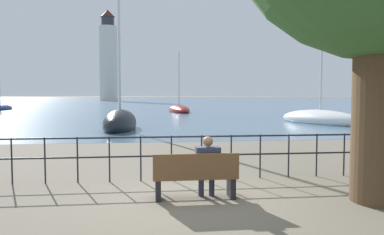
# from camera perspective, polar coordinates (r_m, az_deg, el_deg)

# --- Properties ---
(ground_plane) EXTENTS (1000.00, 1000.00, 0.00)m
(ground_plane) POSITION_cam_1_polar(r_m,az_deg,el_deg) (7.40, 0.47, -12.20)
(ground_plane) COLOR #706656
(harbor_water) EXTENTS (600.00, 300.00, 0.01)m
(harbor_water) POSITION_cam_1_polar(r_m,az_deg,el_deg) (165.66, -6.45, 2.81)
(harbor_water) COLOR slate
(harbor_water) RESTS_ON ground_plane
(park_bench) EXTENTS (1.63, 0.45, 0.90)m
(park_bench) POSITION_cam_1_polar(r_m,az_deg,el_deg) (7.24, 0.53, -9.09)
(park_bench) COLOR brown
(park_bench) RESTS_ON ground_plane
(seated_person_left) EXTENTS (0.47, 0.35, 1.20)m
(seated_person_left) POSITION_cam_1_polar(r_m,az_deg,el_deg) (7.30, 2.40, -7.08)
(seated_person_left) COLOR #2D3347
(seated_person_left) RESTS_ON ground_plane
(promenade_railing) EXTENTS (13.55, 0.04, 1.05)m
(promenade_railing) POSITION_cam_1_polar(r_m,az_deg,el_deg) (8.79, -0.83, -5.07)
(promenade_railing) COLOR black
(promenade_railing) RESTS_ON ground_plane
(sailboat_0) EXTENTS (2.67, 7.21, 7.23)m
(sailboat_0) POSITION_cam_1_polar(r_m,az_deg,el_deg) (42.68, -1.99, 1.17)
(sailboat_0) COLOR maroon
(sailboat_0) RESTS_ON ground_plane
(sailboat_1) EXTENTS (4.68, 7.53, 8.89)m
(sailboat_1) POSITION_cam_1_polar(r_m,az_deg,el_deg) (27.45, 18.98, -0.23)
(sailboat_1) COLOR white
(sailboat_1) RESTS_ON ground_plane
(sailboat_2) EXTENTS (2.08, 5.61, 10.21)m
(sailboat_2) POSITION_cam_1_polar(r_m,az_deg,el_deg) (21.99, -10.89, -0.78)
(sailboat_2) COLOR black
(sailboat_2) RESTS_ON ground_plane
(sailboat_3) EXTENTS (2.32, 5.60, 7.82)m
(sailboat_3) POSITION_cam_1_polar(r_m,az_deg,el_deg) (54.24, -27.18, 1.28)
(sailboat_3) COLOR navy
(sailboat_3) RESTS_ON ground_plane
(harbor_lighthouse) EXTENTS (5.63, 5.63, 28.47)m
(harbor_lighthouse) POSITION_cam_1_polar(r_m,az_deg,el_deg) (121.96, -12.64, 8.73)
(harbor_lighthouse) COLOR silver
(harbor_lighthouse) RESTS_ON ground_plane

